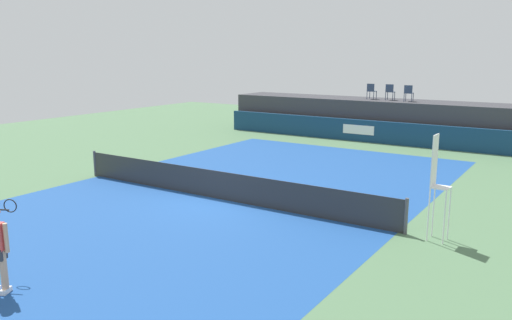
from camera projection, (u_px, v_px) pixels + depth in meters
ground_plane at (268, 181)px, 19.53m from camera, size 48.00×48.00×0.00m
court_inner at (220, 199)px, 17.07m from camera, size 12.00×22.00×0.00m
sponsor_wall at (369, 131)px, 28.02m from camera, size 18.00×0.22×1.20m
spectator_platform at (381, 119)px, 29.40m from camera, size 18.00×2.80×2.20m
spectator_chair_far_left at (371, 91)px, 29.35m from camera, size 0.45×0.45×0.89m
spectator_chair_left at (390, 91)px, 28.77m from camera, size 0.47×0.47×0.89m
spectator_chair_center at (409, 92)px, 27.91m from camera, size 0.47×0.47×0.89m
umpire_chair at (437, 180)px, 13.05m from camera, size 0.46×0.46×2.76m
tennis_net at (220, 185)px, 16.97m from camera, size 12.40×0.02×0.95m
net_post_near at (95, 163)px, 20.28m from camera, size 0.10×0.10×1.00m
net_post_far at (406, 216)px, 13.65m from camera, size 0.10×0.10×1.00m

